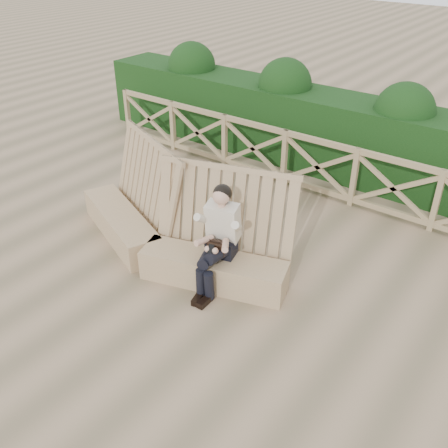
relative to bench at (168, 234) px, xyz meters
The scene contains 5 objects.
ground 0.96m from the bench, 22.16° to the right, with size 60.00×60.00×0.00m, color brown.
bench is the anchor object (origin of this frame).
woman 1.10m from the bench, ahead, with size 0.54×0.98×1.50m.
guardrail 3.28m from the bench, 75.61° to the left, with size 10.10×0.09×1.10m.
hedge 4.46m from the bench, 79.46° to the left, with size 12.00×1.20×1.50m, color black.
Camera 1 is at (3.68, -4.19, 4.40)m, focal length 40.00 mm.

